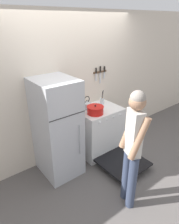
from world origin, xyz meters
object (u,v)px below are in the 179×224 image
Objects in this scene: dutch_oven_pot at (95,110)px; utensil_jar at (102,100)px; refrigerator at (57,129)px; stove_range at (99,131)px; person at (133,145)px; tea_kettle at (87,105)px.

utensil_jar is at bearing 33.97° from dutch_oven_pot.
dutch_oven_pot is at bearing -7.70° from refrigerator.
stove_range is 0.81× the size of person.
stove_range is at bearing -0.64° from person.
utensil_jar is 0.17× the size of person.
refrigerator reaches higher than dutch_oven_pot.
refrigerator is 4.86× the size of dutch_oven_pot.
tea_kettle is (0.72, 0.16, 0.17)m from refrigerator.
utensil_jar is at bearing 0.93° from tea_kettle.
tea_kettle is 0.37m from utensil_jar.
dutch_oven_pot is at bearing -93.13° from tea_kettle.
utensil_jar reaches higher than tea_kettle.
stove_range is 0.58m from tea_kettle.
tea_kettle is (-0.17, 0.16, 0.53)m from stove_range.
tea_kettle is 1.37m from person.
utensil_jar reaches higher than dutch_oven_pot.
person is (-0.30, -1.34, -0.03)m from tea_kettle.
dutch_oven_pot is 0.20× the size of person.
tea_kettle is (0.01, 0.25, 0.01)m from dutch_oven_pot.
refrigerator is at bearing -171.46° from utensil_jar.
tea_kettle is at bearing 135.41° from stove_range.
refrigerator is at bearing 179.50° from stove_range.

